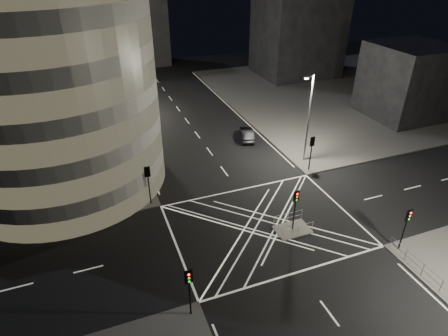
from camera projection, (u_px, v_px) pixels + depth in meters
name	position (u px, v px, depth m)	size (l,w,h in m)	color
ground	(264.00, 225.00, 33.35)	(120.00, 120.00, 0.00)	black
sidewalk_far_right	(347.00, 92.00, 63.96)	(42.00, 42.00, 0.15)	#514F4C
central_island	(292.00, 229.00, 32.72)	(3.00, 2.00, 0.15)	slate
office_block_rear	(7.00, 29.00, 54.80)	(24.00, 16.00, 22.00)	gray
building_right_far	(297.00, 33.00, 69.67)	(14.00, 12.00, 15.00)	black
building_right_near	(407.00, 81.00, 52.83)	(10.00, 10.00, 10.00)	black
building_far_end	(120.00, 20.00, 74.30)	(18.00, 8.00, 18.00)	black
tree_a	(123.00, 151.00, 34.87)	(4.61, 4.61, 7.48)	black
tree_b	(115.00, 128.00, 39.76)	(4.97, 4.97, 7.58)	black
tree_c	(109.00, 106.00, 44.47)	(4.31, 4.31, 7.44)	black
tree_d	(105.00, 94.00, 49.50)	(4.66, 4.66, 7.25)	black
tree_e	(101.00, 85.00, 54.68)	(3.98, 3.98, 6.18)	black
traffic_signal_fl	(148.00, 178.00, 34.66)	(0.55, 0.22, 4.00)	black
traffic_signal_nl	(189.00, 284.00, 23.70)	(0.55, 0.22, 4.00)	black
traffic_signal_fr	(312.00, 147.00, 40.05)	(0.55, 0.22, 4.00)	black
traffic_signal_nr	(407.00, 222.00, 29.09)	(0.55, 0.22, 4.00)	black
traffic_signal_island	(295.00, 203.00, 31.28)	(0.55, 0.22, 4.00)	black
street_lamp_left_near	(129.00, 131.00, 37.32)	(1.25, 0.25, 10.00)	slate
street_lamp_left_far	(110.00, 80.00, 51.83)	(1.25, 0.25, 10.00)	slate
street_lamp_right_far	(308.00, 116.00, 40.69)	(1.25, 0.25, 10.00)	slate
railing_island_south	(298.00, 230.00, 31.68)	(2.80, 0.06, 1.10)	slate
railing_island_north	(288.00, 218.00, 33.13)	(2.80, 0.06, 1.10)	slate
sedan	(247.00, 134.00, 48.04)	(1.53, 4.38, 1.44)	black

